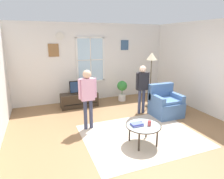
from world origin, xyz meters
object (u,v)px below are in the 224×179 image
coffee_table (143,127)px  floor_lamp (152,62)px  remote_near_books (141,123)px  potted_plant_by_window (122,89)px  person_black_shirt (142,84)px  cup (149,123)px  tv_stand (79,100)px  television (79,87)px  person_pink_shirt (88,93)px  armchair (165,104)px  book_stack (137,124)px

coffee_table → floor_lamp: (1.34, 1.88, 1.04)m
remote_near_books → potted_plant_by_window: 2.77m
coffee_table → person_black_shirt: (0.82, 1.50, 0.49)m
cup → potted_plant_by_window: 2.90m
remote_near_books → person_black_shirt: (0.81, 1.39, 0.45)m
remote_near_books → tv_stand: bearing=106.2°
television → person_pink_shirt: bearing=-94.4°
person_pink_shirt → potted_plant_by_window: (1.64, 1.67, -0.48)m
tv_stand → armchair: size_ratio=1.33×
floor_lamp → remote_near_books: bearing=-126.8°
tv_stand → remote_near_books: (0.75, -2.59, 0.21)m
tv_stand → remote_near_books: bearing=-73.8°
armchair → coffee_table: armchair is taller
cup → person_black_shirt: (0.71, 1.55, 0.41)m
remote_near_books → person_black_shirt: bearing=59.9°
book_stack → cup: bearing=-24.2°
person_black_shirt → potted_plant_by_window: 1.34m
coffee_table → person_black_shirt: person_black_shirt is taller
remote_near_books → person_pink_shirt: (-0.88, 0.99, 0.48)m
television → armchair: size_ratio=0.66×
potted_plant_by_window → floor_lamp: bearing=-57.8°
armchair → person_black_shirt: size_ratio=0.62×
book_stack → potted_plant_by_window: size_ratio=0.33×
person_black_shirt → floor_lamp: bearing=36.2°
tv_stand → television: television is taller
remote_near_books → person_pink_shirt: 1.41m
tv_stand → potted_plant_by_window: (1.52, 0.07, 0.20)m
television → cup: 2.88m
book_stack → person_black_shirt: (0.94, 1.45, 0.44)m
coffee_table → person_black_shirt: size_ratio=0.52×
armchair → remote_near_books: bearing=-143.3°
cup → tv_stand: bearing=107.1°
person_pink_shirt → floor_lamp: (2.20, 0.78, 0.53)m
person_black_shirt → person_pink_shirt: size_ratio=0.97×
person_black_shirt → floor_lamp: 0.85m
tv_stand → person_black_shirt: (1.56, -1.20, 0.65)m
armchair → coffee_table: size_ratio=1.20×
tv_stand → book_stack: 2.73m
floor_lamp → tv_stand: bearing=158.5°
tv_stand → television: size_ratio=2.01×
person_black_shirt → person_pink_shirt: bearing=-166.5°
cup → person_black_shirt: size_ratio=0.08×
coffee_table → book_stack: 0.14m
cup → armchair: bearing=42.8°
television → floor_lamp: 2.36m
cup → book_stack: bearing=155.8°
tv_stand → armchair: 2.64m
coffee_table → potted_plant_by_window: bearing=74.3°
tv_stand → cup: bearing=-72.9°
cup → remote_near_books: cup is taller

